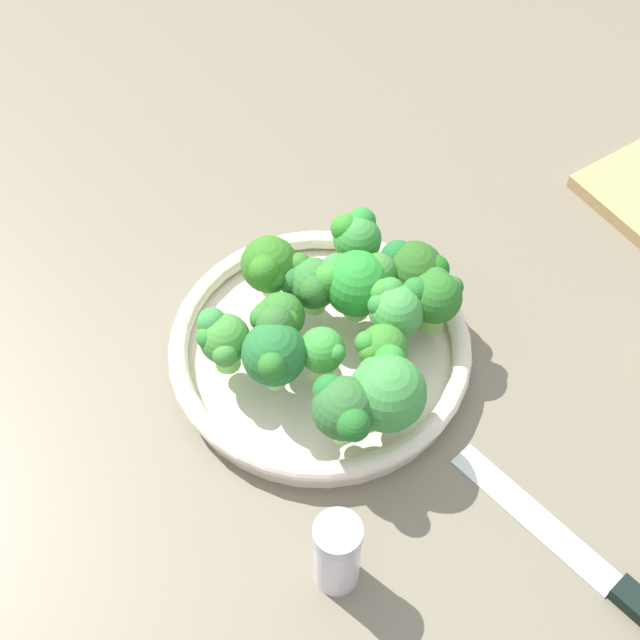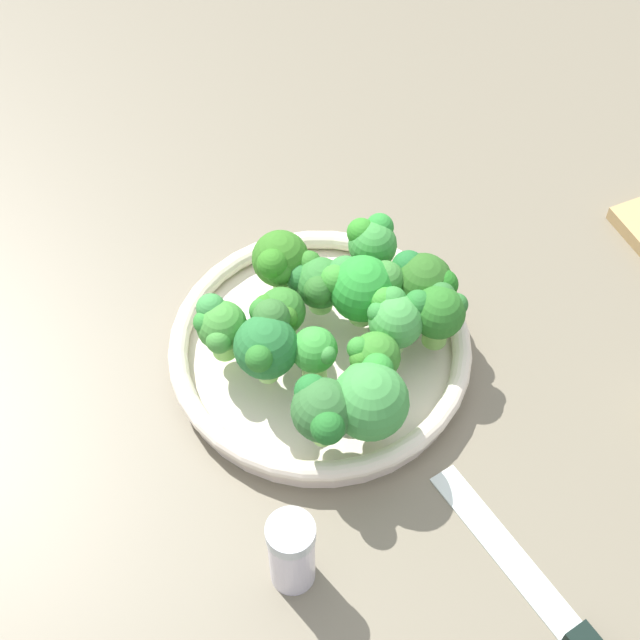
# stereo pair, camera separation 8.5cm
# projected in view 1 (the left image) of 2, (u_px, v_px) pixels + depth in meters

# --- Properties ---
(ground_plane) EXTENTS (1.30, 1.30, 0.03)m
(ground_plane) POSITION_uv_depth(u_px,v_px,m) (349.00, 357.00, 0.92)
(ground_plane) COLOR #706753
(bowl) EXTENTS (0.29, 0.29, 0.03)m
(bowl) POSITION_uv_depth(u_px,v_px,m) (320.00, 349.00, 0.89)
(bowl) COLOR beige
(bowl) RESTS_ON ground_plane
(broccoli_floret_0) EXTENTS (0.04, 0.05, 0.06)m
(broccoli_floret_0) POSITION_uv_depth(u_px,v_px,m) (381.00, 350.00, 0.83)
(broccoli_floret_0) COLOR #93C767
(broccoli_floret_0) RESTS_ON bowl
(broccoli_floret_1) EXTENTS (0.07, 0.06, 0.07)m
(broccoli_floret_1) POSITION_uv_depth(u_px,v_px,m) (274.00, 351.00, 0.81)
(broccoli_floret_1) COLOR #9CD370
(broccoli_floret_1) RESTS_ON bowl
(broccoli_floret_2) EXTENTS (0.06, 0.06, 0.07)m
(broccoli_floret_2) POSITION_uv_depth(u_px,v_px,m) (343.00, 409.00, 0.78)
(broccoli_floret_2) COLOR #9BD66A
(broccoli_floret_2) RESTS_ON bowl
(broccoli_floret_3) EXTENTS (0.06, 0.06, 0.06)m
(broccoli_floret_3) POSITION_uv_depth(u_px,v_px,m) (310.00, 284.00, 0.87)
(broccoli_floret_3) COLOR #8ECE6C
(broccoli_floret_3) RESTS_ON bowl
(broccoli_floret_4) EXTENTS (0.06, 0.05, 0.07)m
(broccoli_floret_4) POSITION_uv_depth(u_px,v_px,m) (393.00, 308.00, 0.84)
(broccoli_floret_4) COLOR #9AC772
(broccoli_floret_4) RESTS_ON bowl
(broccoli_floret_5) EXTENTS (0.06, 0.08, 0.07)m
(broccoli_floret_5) POSITION_uv_depth(u_px,v_px,m) (356.00, 281.00, 0.86)
(broccoli_floret_5) COLOR #95CA72
(broccoli_floret_5) RESTS_ON bowl
(broccoli_floret_6) EXTENTS (0.05, 0.06, 0.07)m
(broccoli_floret_6) POSITION_uv_depth(u_px,v_px,m) (435.00, 299.00, 0.85)
(broccoli_floret_6) COLOR #81B954
(broccoli_floret_6) RESTS_ON bowl
(broccoli_floret_7) EXTENTS (0.07, 0.07, 0.08)m
(broccoli_floret_7) POSITION_uv_depth(u_px,v_px,m) (387.00, 391.00, 0.79)
(broccoli_floret_7) COLOR #88B555
(broccoli_floret_7) RESTS_ON bowl
(broccoli_floret_8) EXTENTS (0.05, 0.05, 0.06)m
(broccoli_floret_8) POSITION_uv_depth(u_px,v_px,m) (355.00, 237.00, 0.90)
(broccoli_floret_8) COLOR #8CC06A
(broccoli_floret_8) RESTS_ON bowl
(broccoli_floret_9) EXTENTS (0.05, 0.05, 0.06)m
(broccoli_floret_9) POSITION_uv_depth(u_px,v_px,m) (278.00, 318.00, 0.85)
(broccoli_floret_9) COLOR #8DC768
(broccoli_floret_9) RESTS_ON bowl
(broccoli_floret_10) EXTENTS (0.05, 0.05, 0.07)m
(broccoli_floret_10) POSITION_uv_depth(u_px,v_px,m) (222.00, 339.00, 0.83)
(broccoli_floret_10) COLOR #82D057
(broccoli_floret_10) RESTS_ON bowl
(broccoli_floret_11) EXTENTS (0.06, 0.05, 0.07)m
(broccoli_floret_11) POSITION_uv_depth(u_px,v_px,m) (269.00, 267.00, 0.88)
(broccoli_floret_11) COLOR #99D66F
(broccoli_floret_11) RESTS_ON bowl
(broccoli_floret_12) EXTENTS (0.04, 0.04, 0.06)m
(broccoli_floret_12) POSITION_uv_depth(u_px,v_px,m) (322.00, 353.00, 0.82)
(broccoli_floret_12) COLOR #96C969
(broccoli_floret_12) RESTS_ON bowl
(broccoli_floret_13) EXTENTS (0.06, 0.06, 0.07)m
(broccoli_floret_13) POSITION_uv_depth(u_px,v_px,m) (413.00, 270.00, 0.88)
(broccoli_floret_13) COLOR #97D670
(broccoli_floret_13) RESTS_ON bowl
(knife) EXTENTS (0.22, 0.19, 0.01)m
(knife) POSITION_uv_depth(u_px,v_px,m) (616.00, 586.00, 0.76)
(knife) COLOR silver
(knife) RESTS_ON ground_plane
(pepper_shaker) EXTENTS (0.04, 0.04, 0.09)m
(pepper_shaker) POSITION_uv_depth(u_px,v_px,m) (337.00, 553.00, 0.74)
(pepper_shaker) COLOR silver
(pepper_shaker) RESTS_ON ground_plane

